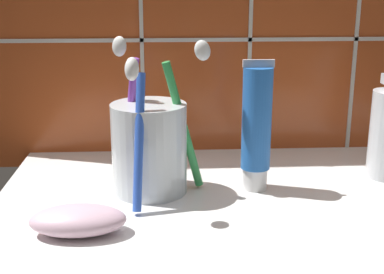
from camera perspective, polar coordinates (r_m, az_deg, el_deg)
sink_counter at (r=57.12cm, az=7.38°, el=-8.02°), size 56.52×39.01×2.00cm
toothbrush_cup at (r=58.07cm, az=-4.56°, el=-0.91°), size 11.18×11.80×16.88cm
toothpaste_tube at (r=58.48cm, az=6.96°, el=1.11°), size 3.38×3.22×14.48cm
soap_bar at (r=50.61cm, az=-12.07°, el=-8.68°), size 8.86×4.91×2.66cm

